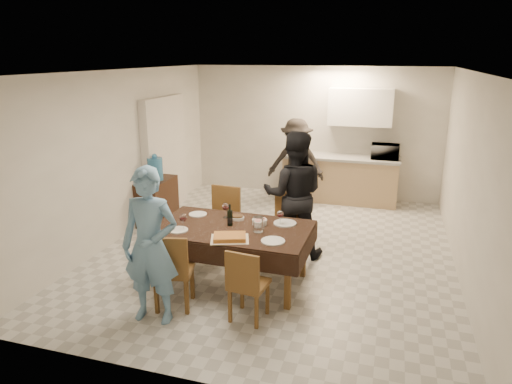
% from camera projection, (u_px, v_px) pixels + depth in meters
% --- Properties ---
extents(floor, '(5.00, 6.00, 0.02)m').
position_uv_depth(floor, '(277.00, 250.00, 6.85)').
color(floor, beige).
rests_on(floor, ground).
extents(ceiling, '(5.00, 6.00, 0.02)m').
position_uv_depth(ceiling, '(280.00, 71.00, 6.09)').
color(ceiling, white).
rests_on(ceiling, wall_back).
extents(wall_back, '(5.00, 0.02, 2.60)m').
position_uv_depth(wall_back, '(314.00, 132.00, 9.22)').
color(wall_back, silver).
rests_on(wall_back, floor).
extents(wall_front, '(5.00, 0.02, 2.60)m').
position_uv_depth(wall_front, '(190.00, 248.00, 3.72)').
color(wall_front, silver).
rests_on(wall_front, floor).
extents(wall_left, '(0.02, 6.00, 2.60)m').
position_uv_depth(wall_left, '(124.00, 155.00, 7.16)').
color(wall_left, silver).
rests_on(wall_left, floor).
extents(wall_right, '(0.02, 6.00, 2.60)m').
position_uv_depth(wall_right, '(469.00, 179.00, 5.79)').
color(wall_right, silver).
rests_on(wall_right, floor).
extents(stub_partition, '(0.15, 1.40, 2.10)m').
position_uv_depth(stub_partition, '(165.00, 155.00, 8.31)').
color(stub_partition, beige).
rests_on(stub_partition, floor).
extents(kitchen_base_cabinet, '(2.20, 0.60, 0.86)m').
position_uv_depth(kitchen_base_cabinet, '(340.00, 180.00, 9.02)').
color(kitchen_base_cabinet, '#A28061').
rests_on(kitchen_base_cabinet, floor).
extents(kitchen_worktop, '(2.24, 0.64, 0.05)m').
position_uv_depth(kitchen_worktop, '(341.00, 157.00, 8.88)').
color(kitchen_worktop, '#9B9B96').
rests_on(kitchen_worktop, kitchen_base_cabinet).
extents(upper_cabinet, '(1.20, 0.34, 0.70)m').
position_uv_depth(upper_cabinet, '(361.00, 107.00, 8.65)').
color(upper_cabinet, white).
rests_on(upper_cabinet, wall_back).
extents(dining_table, '(1.94, 1.16, 0.75)m').
position_uv_depth(dining_table, '(233.00, 230.00, 5.69)').
color(dining_table, black).
rests_on(dining_table, floor).
extents(chair_near_left, '(0.51, 0.52, 0.50)m').
position_uv_depth(chair_near_left, '(170.00, 264.00, 5.09)').
color(chair_near_left, brown).
rests_on(chair_near_left, floor).
extents(chair_near_right, '(0.43, 0.43, 0.46)m').
position_uv_depth(chair_near_right, '(247.00, 279.00, 4.86)').
color(chair_near_right, brown).
rests_on(chair_near_right, floor).
extents(chair_far_left, '(0.48, 0.48, 0.53)m').
position_uv_depth(chair_far_left, '(218.00, 217.00, 6.45)').
color(chair_far_left, brown).
rests_on(chair_far_left, floor).
extents(chair_far_right, '(0.55, 0.56, 0.52)m').
position_uv_depth(chair_far_right, '(280.00, 225.00, 6.21)').
color(chair_far_right, brown).
rests_on(chair_far_right, floor).
extents(console, '(0.41, 0.83, 0.76)m').
position_uv_depth(console, '(157.00, 201.00, 7.88)').
color(console, '#311C10').
rests_on(console, floor).
extents(water_jug, '(0.25, 0.25, 0.38)m').
position_uv_depth(water_jug, '(155.00, 169.00, 7.71)').
color(water_jug, '#3B88C4').
rests_on(water_jug, console).
extents(wine_bottle, '(0.07, 0.07, 0.28)m').
position_uv_depth(wine_bottle, '(230.00, 215.00, 5.70)').
color(wine_bottle, black).
rests_on(wine_bottle, dining_table).
extents(water_pitcher, '(0.12, 0.12, 0.19)m').
position_uv_depth(water_pitcher, '(258.00, 224.00, 5.51)').
color(water_pitcher, white).
rests_on(water_pitcher, dining_table).
extents(savoury_tart, '(0.52, 0.45, 0.05)m').
position_uv_depth(savoury_tart, '(230.00, 237.00, 5.30)').
color(savoury_tart, '#AC7532').
rests_on(savoury_tart, dining_table).
extents(salad_bowl, '(0.18, 0.18, 0.07)m').
position_uv_depth(salad_bowl, '(260.00, 222.00, 5.75)').
color(salad_bowl, silver).
rests_on(salad_bowl, dining_table).
extents(mushroom_dish, '(0.20, 0.20, 0.04)m').
position_uv_depth(mushroom_dish, '(236.00, 218.00, 5.94)').
color(mushroom_dish, silver).
rests_on(mushroom_dish, dining_table).
extents(wine_glass_a, '(0.09, 0.09, 0.21)m').
position_uv_depth(wine_glass_a, '(183.00, 222.00, 5.57)').
color(wine_glass_a, white).
rests_on(wine_glass_a, dining_table).
extents(wine_glass_b, '(0.09, 0.09, 0.19)m').
position_uv_depth(wine_glass_b, '(280.00, 218.00, 5.73)').
color(wine_glass_b, white).
rests_on(wine_glass_b, dining_table).
extents(wine_glass_c, '(0.09, 0.09, 0.21)m').
position_uv_depth(wine_glass_c, '(226.00, 210.00, 5.98)').
color(wine_glass_c, white).
rests_on(wine_glass_c, dining_table).
extents(plate_near_left, '(0.25, 0.25, 0.01)m').
position_uv_depth(plate_near_left, '(178.00, 230.00, 5.57)').
color(plate_near_left, silver).
rests_on(plate_near_left, dining_table).
extents(plate_near_right, '(0.28, 0.28, 0.02)m').
position_uv_depth(plate_near_right, '(273.00, 241.00, 5.24)').
color(plate_near_right, silver).
rests_on(plate_near_right, dining_table).
extents(plate_far_left, '(0.24, 0.24, 0.01)m').
position_uv_depth(plate_far_left, '(198.00, 214.00, 6.12)').
color(plate_far_left, silver).
rests_on(plate_far_left, dining_table).
extents(plate_far_right, '(0.29, 0.29, 0.02)m').
position_uv_depth(plate_far_right, '(285.00, 223.00, 5.79)').
color(plate_far_right, silver).
rests_on(plate_far_right, dining_table).
extents(microwave, '(0.51, 0.34, 0.28)m').
position_uv_depth(microwave, '(385.00, 152.00, 8.61)').
color(microwave, white).
rests_on(microwave, kitchen_worktop).
extents(person_near, '(0.66, 0.47, 1.73)m').
position_uv_depth(person_near, '(150.00, 246.00, 4.83)').
color(person_near, '#628FB6').
rests_on(person_near, floor).
extents(person_far, '(1.00, 0.84, 1.82)m').
position_uv_depth(person_far, '(294.00, 195.00, 6.44)').
color(person_far, black).
rests_on(person_far, floor).
extents(person_kitchen, '(1.08, 0.62, 1.67)m').
position_uv_depth(person_kitchen, '(296.00, 162.00, 8.71)').
color(person_kitchen, black).
rests_on(person_kitchen, floor).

